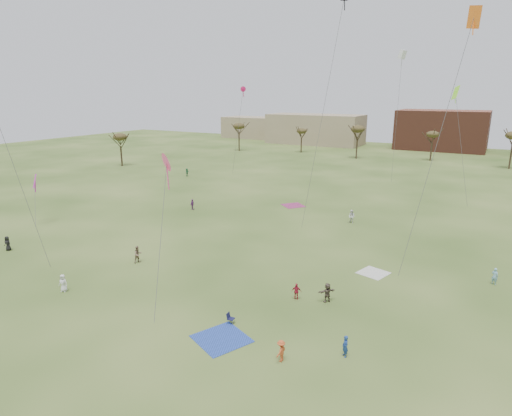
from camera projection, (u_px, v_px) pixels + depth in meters
The scene contains 21 objects.
ground at pixel (187, 301), 37.29m from camera, with size 260.00×260.00×0.00m, color #2A4716.
flyer_near_left at pixel (63, 283), 38.86m from camera, with size 0.79×0.52×1.62m, color silver.
flyer_near_right at pixel (345, 346), 29.26m from camera, with size 0.56×0.37×1.54m, color navy.
spectator_fore_a at pixel (296, 291), 37.39m from camera, with size 0.86×0.36×1.47m, color #A41C32.
spectator_fore_b at pixel (138, 254), 45.45m from camera, with size 0.88×0.69×1.82m, color #7C634F.
spectator_fore_c at pixel (327, 293), 36.91m from camera, with size 1.59×0.51×1.72m, color brown.
flyer_mid_a at pixel (8, 243), 48.96m from camera, with size 0.82×0.53×1.68m, color black.
flyer_mid_b at pixel (281, 351), 28.77m from camera, with size 0.99×0.57×1.53m, color #C75125.
flyer_mid_c at pixel (495, 276), 40.30m from camera, with size 0.60×0.39×1.64m, color #80B7D5.
spectator_mid_d at pixel (192, 204), 66.03m from camera, with size 0.96×0.40×1.64m, color #7F3888.
spectator_mid_e at pixel (352, 217), 59.18m from camera, with size 0.90×0.70×1.85m, color white.
flyer_far_a at pixel (187, 172), 92.52m from camera, with size 1.52×0.49×1.64m, color #21643F.
blanket_blue at pixel (222, 339), 31.55m from camera, with size 3.51×3.51×0.03m, color #2746A9.
blanket_cream at pixel (373, 273), 43.02m from camera, with size 2.60×2.60×0.03m, color silver.
blanket_plum at pixel (293, 206), 68.56m from camera, with size 3.14×3.14×0.03m, color #942D61.
camp_chair_center at pixel (231, 320), 33.58m from camera, with size 0.60×0.56×0.87m.
kites_aloft at pixel (358, 66), 59.41m from camera, with size 66.12×64.99×27.74m.
tree_line at pixel (384, 137), 103.24m from camera, with size 117.44×49.32×8.91m.
building_tan at pixel (315, 129), 149.25m from camera, with size 32.00×14.00×10.00m, color #937F60.
building_brick at pixel (442, 130), 134.10m from camera, with size 26.00×16.00×12.00m, color brown.
building_tan_west at pixel (251, 127), 169.70m from camera, with size 20.00×12.00×8.00m, color #937F60.
Camera 1 is at (21.92, -26.57, 17.43)m, focal length 30.34 mm.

